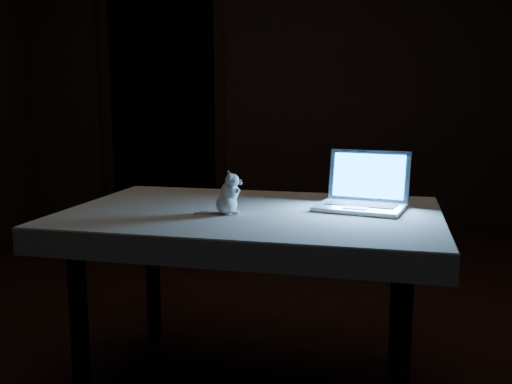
# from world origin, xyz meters

# --- Properties ---
(floor) EXTENTS (5.00, 5.00, 0.00)m
(floor) POSITION_xyz_m (0.00, 0.00, 0.00)
(floor) COLOR black
(floor) RESTS_ON ground
(back_wall) EXTENTS (4.50, 0.04, 2.60)m
(back_wall) POSITION_xyz_m (0.00, 2.50, 1.30)
(back_wall) COLOR black
(back_wall) RESTS_ON ground
(doorway) EXTENTS (1.06, 0.36, 2.13)m
(doorway) POSITION_xyz_m (-1.10, 2.50, 1.06)
(doorway) COLOR black
(doorway) RESTS_ON back_wall
(table) EXTENTS (1.44, 1.08, 0.69)m
(table) POSITION_xyz_m (-0.24, -0.39, 0.35)
(table) COLOR black
(table) RESTS_ON floor
(tablecloth) EXTENTS (1.65, 1.43, 0.09)m
(tablecloth) POSITION_xyz_m (-0.21, -0.40, 0.65)
(tablecloth) COLOR beige
(tablecloth) RESTS_ON table
(laptop) EXTENTS (0.40, 0.38, 0.22)m
(laptop) POSITION_xyz_m (0.17, -0.37, 0.81)
(laptop) COLOR silver
(laptop) RESTS_ON tablecloth
(plush_mouse) EXTENTS (0.15, 0.15, 0.16)m
(plush_mouse) POSITION_xyz_m (-0.33, -0.47, 0.78)
(plush_mouse) COLOR white
(plush_mouse) RESTS_ON tablecloth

